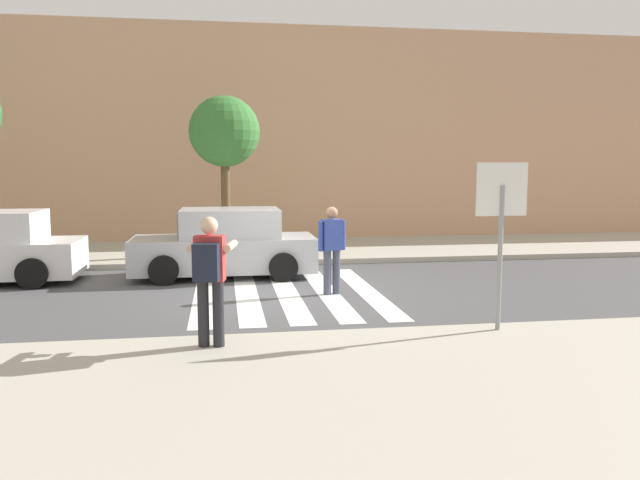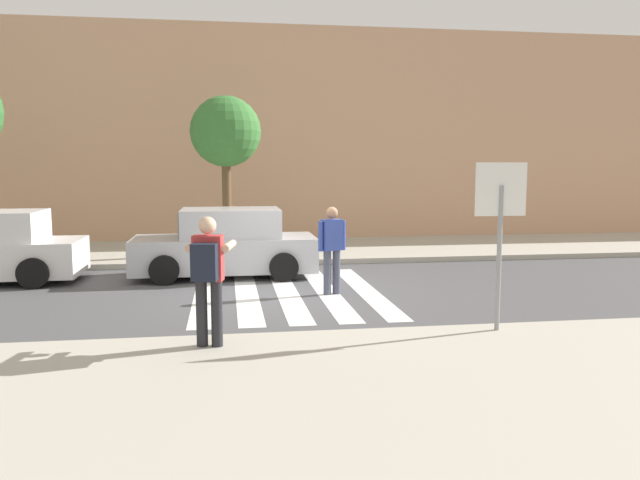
% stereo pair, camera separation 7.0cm
% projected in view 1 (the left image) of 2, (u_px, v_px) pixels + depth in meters
% --- Properties ---
extents(ground_plane, '(120.00, 120.00, 0.00)m').
position_uv_depth(ground_plane, '(288.00, 295.00, 12.19)').
color(ground_plane, '#4C4C4F').
extents(sidewalk_near, '(60.00, 6.00, 0.14)m').
position_uv_depth(sidewalk_near, '(355.00, 417.00, 6.10)').
color(sidewalk_near, '#B2AD9E').
rests_on(sidewalk_near, ground).
extents(sidewalk_far, '(60.00, 4.80, 0.14)m').
position_uv_depth(sidewalk_far, '(266.00, 250.00, 18.07)').
color(sidewalk_far, '#B2AD9E').
rests_on(sidewalk_far, ground).
extents(building_facade_far, '(56.00, 4.00, 6.99)m').
position_uv_depth(building_facade_far, '(257.00, 138.00, 21.97)').
color(building_facade_far, tan).
rests_on(building_facade_far, ground).
extents(crosswalk_stripe_0, '(0.44, 5.20, 0.01)m').
position_uv_depth(crosswalk_stripe_0, '(205.00, 295.00, 12.14)').
color(crosswalk_stripe_0, silver).
rests_on(crosswalk_stripe_0, ground).
extents(crosswalk_stripe_1, '(0.44, 5.20, 0.01)m').
position_uv_depth(crosswalk_stripe_1, '(247.00, 294.00, 12.26)').
color(crosswalk_stripe_1, silver).
rests_on(crosswalk_stripe_1, ground).
extents(crosswalk_stripe_2, '(0.44, 5.20, 0.01)m').
position_uv_depth(crosswalk_stripe_2, '(287.00, 293.00, 12.39)').
color(crosswalk_stripe_2, silver).
rests_on(crosswalk_stripe_2, ground).
extents(crosswalk_stripe_3, '(0.44, 5.20, 0.01)m').
position_uv_depth(crosswalk_stripe_3, '(327.00, 292.00, 12.51)').
color(crosswalk_stripe_3, silver).
rests_on(crosswalk_stripe_3, ground).
extents(crosswalk_stripe_4, '(0.44, 5.20, 0.01)m').
position_uv_depth(crosswalk_stripe_4, '(366.00, 290.00, 12.63)').
color(crosswalk_stripe_4, silver).
rests_on(crosswalk_stripe_4, ground).
extents(stop_sign, '(0.76, 0.08, 2.43)m').
position_uv_depth(stop_sign, '(501.00, 209.00, 8.90)').
color(stop_sign, gray).
rests_on(stop_sign, sidewalk_near).
extents(photographer_with_backpack, '(0.68, 0.91, 1.72)m').
position_uv_depth(photographer_with_backpack, '(210.00, 270.00, 8.12)').
color(photographer_with_backpack, '#232328').
rests_on(photographer_with_backpack, sidewalk_near).
extents(pedestrian_crossing, '(0.56, 0.33, 1.72)m').
position_uv_depth(pedestrian_crossing, '(332.00, 245.00, 12.16)').
color(pedestrian_crossing, '#474C60').
rests_on(pedestrian_crossing, ground).
extents(parked_car_silver, '(4.10, 1.92, 1.55)m').
position_uv_depth(parked_car_silver, '(226.00, 245.00, 14.18)').
color(parked_car_silver, '#B7BABF').
rests_on(parked_car_silver, ground).
extents(street_tree_center, '(1.88, 1.88, 4.22)m').
position_uv_depth(street_tree_center, '(224.00, 133.00, 16.54)').
color(street_tree_center, brown).
rests_on(street_tree_center, sidewalk_far).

